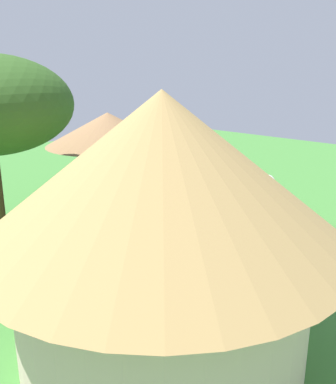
# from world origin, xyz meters

# --- Properties ---
(ground_plane) EXTENTS (36.00, 36.00, 0.00)m
(ground_plane) POSITION_xyz_m (0.00, 0.00, 0.00)
(ground_plane) COLOR #3C7932
(thatched_hut) EXTENTS (5.82, 5.82, 4.58)m
(thatched_hut) POSITION_xyz_m (-3.70, 5.54, 2.53)
(thatched_hut) COLOR beige
(thatched_hut) RESTS_ON ground_plane
(shade_umbrella) EXTENTS (4.10, 4.10, 3.49)m
(shade_umbrella) POSITION_xyz_m (2.95, 1.32, 2.96)
(shade_umbrella) COLOR #423529
(shade_umbrella) RESTS_ON ground_plane
(patio_dining_table) EXTENTS (1.35, 1.11, 0.74)m
(patio_dining_table) POSITION_xyz_m (2.95, 1.32, 0.66)
(patio_dining_table) COLOR silver
(patio_dining_table) RESTS_ON ground_plane
(patio_chair_near_lawn) EXTENTS (0.54, 0.52, 0.90)m
(patio_chair_near_lawn) POSITION_xyz_m (2.64, 0.21, 0.52)
(patio_chair_near_lawn) COLOR white
(patio_chair_near_lawn) RESTS_ON ground_plane
(patio_chair_east_end) EXTENTS (0.55, 0.56, 0.90)m
(patio_chair_east_end) POSITION_xyz_m (4.02, 1.74, 0.52)
(patio_chair_east_end) COLOR white
(patio_chair_east_end) RESTS_ON ground_plane
(patio_chair_west_end) EXTENTS (0.61, 0.61, 0.90)m
(patio_chair_west_end) POSITION_xyz_m (2.17, 2.18, 0.52)
(patio_chair_west_end) COLOR white
(patio_chair_west_end) RESTS_ON ground_plane
(guest_beside_umbrella) EXTENTS (0.58, 0.23, 1.63)m
(guest_beside_umbrella) POSITION_xyz_m (2.68, 2.88, 0.98)
(guest_beside_umbrella) COLOR black
(guest_beside_umbrella) RESTS_ON ground_plane
(striped_lounge_chair) EXTENTS (0.70, 0.91, 0.62)m
(striped_lounge_chair) POSITION_xyz_m (0.21, 0.14, 0.25)
(striped_lounge_chair) COLOR #D14F4A
(striped_lounge_chair) RESTS_ON ground_plane
(zebra_nearest_camera) EXTENTS (1.37, 1.84, 1.49)m
(zebra_nearest_camera) POSITION_xyz_m (-1.05, -2.18, 0.95)
(zebra_nearest_camera) COLOR silver
(zebra_nearest_camera) RESTS_ON ground_plane
(zebra_by_umbrella) EXTENTS (1.13, 2.23, 1.49)m
(zebra_by_umbrella) POSITION_xyz_m (-1.92, 1.05, 0.95)
(zebra_by_umbrella) COLOR silver
(zebra_by_umbrella) RESTS_ON ground_plane
(zebra_toward_hut) EXTENTS (1.04, 2.11, 1.49)m
(zebra_toward_hut) POSITION_xyz_m (2.66, -2.17, 0.96)
(zebra_toward_hut) COLOR silver
(zebra_toward_hut) RESTS_ON ground_plane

